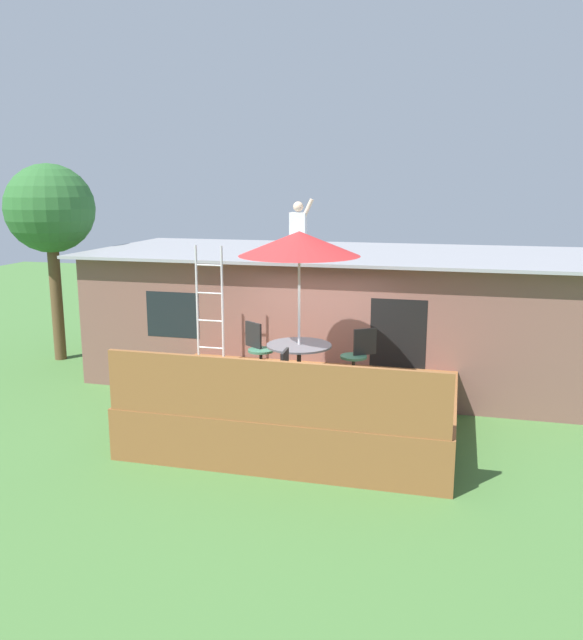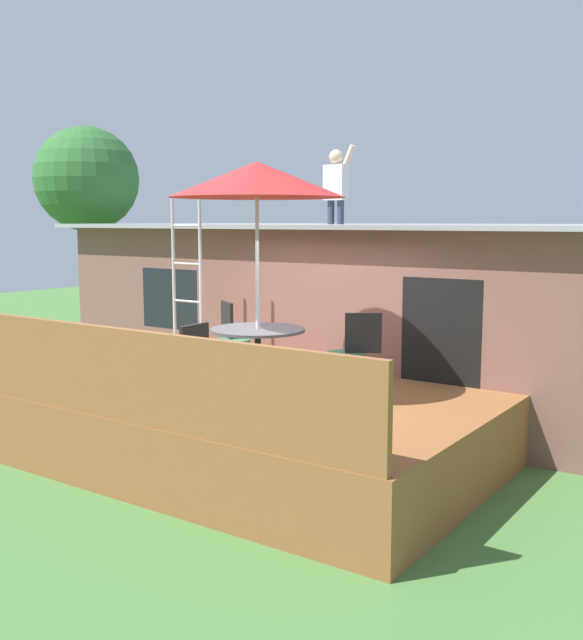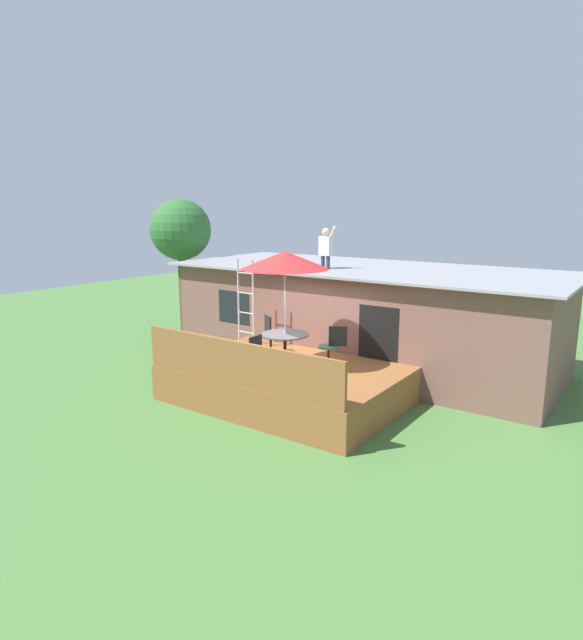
{
  "view_description": "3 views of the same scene",
  "coord_description": "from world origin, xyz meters",
  "px_view_note": "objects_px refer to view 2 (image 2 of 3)",
  "views": [
    {
      "loc": [
        2.4,
        -9.85,
        4.05
      ],
      "look_at": [
        -0.44,
        1.18,
        1.66
      ],
      "focal_mm": 36.52,
      "sensor_mm": 36.0,
      "label": 1
    },
    {
      "loc": [
        4.87,
        -6.46,
        2.71
      ],
      "look_at": [
        -0.11,
        0.73,
        1.54
      ],
      "focal_mm": 41.57,
      "sensor_mm": 36.0,
      "label": 2
    },
    {
      "loc": [
        6.72,
        -9.32,
        4.27
      ],
      "look_at": [
        -0.3,
        0.59,
        1.7
      ],
      "focal_mm": 30.25,
      "sensor_mm": 36.0,
      "label": 3
    }
  ],
  "objects_px": {
    "patio_table": "(258,343)",
    "person_figure": "(337,181)",
    "patio_umbrella": "(257,180)",
    "patio_chair_left": "(230,340)",
    "patio_chair_near": "(203,369)",
    "step_ladder": "(187,283)",
    "backyard_tree": "(87,182)",
    "patio_chair_right": "(351,355)"
  },
  "relations": [
    {
      "from": "backyard_tree",
      "to": "person_figure",
      "type": "bearing_deg",
      "value": -4.61
    },
    {
      "from": "patio_chair_near",
      "to": "patio_table",
      "type": "bearing_deg",
      "value": 0.0
    },
    {
      "from": "patio_chair_right",
      "to": "patio_chair_near",
      "type": "height_order",
      "value": "same"
    },
    {
      "from": "step_ladder",
      "to": "person_figure",
      "type": "relative_size",
      "value": 1.98
    },
    {
      "from": "patio_chair_left",
      "to": "patio_chair_near",
      "type": "distance_m",
      "value": 1.78
    },
    {
      "from": "patio_chair_left",
      "to": "patio_chair_right",
      "type": "xyz_separation_m",
      "value": [
        1.72,
        -0.02,
        0.0
      ]
    },
    {
      "from": "patio_umbrella",
      "to": "patio_chair_right",
      "type": "relative_size",
      "value": 2.76
    },
    {
      "from": "patio_chair_left",
      "to": "backyard_tree",
      "type": "distance_m",
      "value": 6.7
    },
    {
      "from": "patio_chair_left",
      "to": "backyard_tree",
      "type": "height_order",
      "value": "backyard_tree"
    },
    {
      "from": "patio_table",
      "to": "person_figure",
      "type": "distance_m",
      "value": 3.43
    },
    {
      "from": "step_ladder",
      "to": "person_figure",
      "type": "height_order",
      "value": "person_figure"
    },
    {
      "from": "patio_table",
      "to": "patio_chair_near",
      "type": "height_order",
      "value": "patio_chair_near"
    },
    {
      "from": "patio_umbrella",
      "to": "person_figure",
      "type": "xyz_separation_m",
      "value": [
        -0.69,
        2.78,
        0.13
      ]
    },
    {
      "from": "patio_table",
      "to": "person_figure",
      "type": "xyz_separation_m",
      "value": [
        -0.69,
        2.78,
        1.89
      ]
    },
    {
      "from": "patio_chair_left",
      "to": "backyard_tree",
      "type": "bearing_deg",
      "value": -171.38
    },
    {
      "from": "step_ladder",
      "to": "backyard_tree",
      "type": "distance_m",
      "value": 5.52
    },
    {
      "from": "patio_chair_near",
      "to": "patio_chair_right",
      "type": "bearing_deg",
      "value": -31.06
    },
    {
      "from": "patio_chair_near",
      "to": "backyard_tree",
      "type": "distance_m",
      "value": 8.17
    },
    {
      "from": "patio_umbrella",
      "to": "patio_chair_near",
      "type": "bearing_deg",
      "value": -87.11
    },
    {
      "from": "person_figure",
      "to": "backyard_tree",
      "type": "xyz_separation_m",
      "value": [
        -5.9,
        0.48,
        0.19
      ]
    },
    {
      "from": "patio_chair_left",
      "to": "patio_chair_right",
      "type": "bearing_deg",
      "value": 33.17
    },
    {
      "from": "patio_chair_near",
      "to": "patio_umbrella",
      "type": "bearing_deg",
      "value": 0.0
    },
    {
      "from": "person_figure",
      "to": "patio_chair_near",
      "type": "distance_m",
      "value": 4.31
    },
    {
      "from": "patio_umbrella",
      "to": "person_figure",
      "type": "distance_m",
      "value": 2.87
    },
    {
      "from": "patio_chair_left",
      "to": "patio_table",
      "type": "bearing_deg",
      "value": 0.0
    },
    {
      "from": "patio_table",
      "to": "step_ladder",
      "type": "distance_m",
      "value": 2.13
    },
    {
      "from": "patio_chair_right",
      "to": "patio_chair_near",
      "type": "relative_size",
      "value": 1.0
    },
    {
      "from": "patio_chair_right",
      "to": "backyard_tree",
      "type": "xyz_separation_m",
      "value": [
        -7.46,
        2.7,
        2.2
      ]
    },
    {
      "from": "person_figure",
      "to": "step_ladder",
      "type": "bearing_deg",
      "value": -121.74
    },
    {
      "from": "step_ladder",
      "to": "backyard_tree",
      "type": "relative_size",
      "value": 0.49
    },
    {
      "from": "patio_umbrella",
      "to": "patio_chair_left",
      "type": "bearing_deg",
      "value": 146.32
    },
    {
      "from": "step_ladder",
      "to": "patio_table",
      "type": "bearing_deg",
      "value": -25.78
    },
    {
      "from": "step_ladder",
      "to": "patio_chair_right",
      "type": "relative_size",
      "value": 2.39
    },
    {
      "from": "step_ladder",
      "to": "patio_chair_near",
      "type": "relative_size",
      "value": 2.39
    },
    {
      "from": "patio_chair_near",
      "to": "patio_chair_left",
      "type": "bearing_deg",
      "value": 27.91
    },
    {
      "from": "patio_umbrella",
      "to": "patio_chair_near",
      "type": "height_order",
      "value": "patio_umbrella"
    },
    {
      "from": "backyard_tree",
      "to": "step_ladder",
      "type": "bearing_deg",
      "value": -26.48
    },
    {
      "from": "step_ladder",
      "to": "person_figure",
      "type": "distance_m",
      "value": 2.61
    },
    {
      "from": "backyard_tree",
      "to": "patio_table",
      "type": "bearing_deg",
      "value": -26.28
    },
    {
      "from": "patio_umbrella",
      "to": "patio_chair_left",
      "type": "relative_size",
      "value": 2.76
    },
    {
      "from": "person_figure",
      "to": "backyard_tree",
      "type": "bearing_deg",
      "value": 175.39
    },
    {
      "from": "patio_chair_right",
      "to": "patio_chair_near",
      "type": "distance_m",
      "value": 1.72
    }
  ]
}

